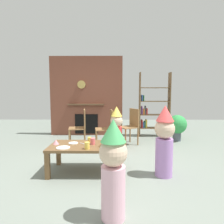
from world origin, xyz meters
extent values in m
plane|color=gray|center=(0.00, 0.00, 0.00)|extent=(12.00, 12.00, 0.00)
cube|color=brown|center=(-0.65, 2.60, 1.20)|extent=(2.20, 0.18, 2.40)
cube|color=black|center=(-0.65, 2.50, 0.35)|extent=(0.70, 0.02, 0.60)
cube|color=brown|center=(-0.65, 2.46, 0.95)|extent=(1.10, 0.10, 0.04)
cylinder|color=tan|center=(-0.78, 2.48, 1.55)|extent=(0.24, 0.04, 0.24)
cube|color=brown|center=(0.96, 2.40, 0.95)|extent=(0.02, 0.28, 1.90)
cube|color=brown|center=(1.84, 2.40, 0.95)|extent=(0.02, 0.28, 1.90)
cube|color=brown|center=(1.40, 2.40, 0.25)|extent=(0.86, 0.28, 0.02)
cube|color=brown|center=(1.40, 2.40, 0.65)|extent=(0.86, 0.28, 0.02)
cube|color=brown|center=(1.40, 2.40, 1.05)|extent=(0.86, 0.28, 0.02)
cube|color=brown|center=(1.40, 2.40, 1.45)|extent=(0.86, 0.28, 0.02)
cube|color=#B23333|center=(1.03, 2.40, 0.38)|extent=(0.04, 0.20, 0.23)
cube|color=#3359A5|center=(1.08, 2.40, 0.34)|extent=(0.04, 0.20, 0.17)
cube|color=#3F8C4C|center=(1.12, 2.40, 0.36)|extent=(0.03, 0.20, 0.20)
cube|color=gold|center=(1.16, 2.40, 0.38)|extent=(0.04, 0.20, 0.24)
cube|color=#8C4C99|center=(1.03, 2.40, 0.78)|extent=(0.03, 0.20, 0.24)
cube|color=#D87F3F|center=(1.08, 2.40, 0.74)|extent=(0.04, 0.20, 0.17)
cube|color=#4C4C51|center=(1.13, 2.40, 0.79)|extent=(0.02, 0.20, 0.26)
cube|color=#B23333|center=(1.17, 2.40, 0.75)|extent=(0.04, 0.20, 0.18)
cube|color=#3359A5|center=(1.03, 2.40, 1.15)|extent=(0.03, 0.20, 0.18)
cube|color=#3F8C4C|center=(1.07, 2.40, 1.15)|extent=(0.02, 0.20, 0.17)
cube|color=brown|center=(-0.29, -0.27, 0.43)|extent=(1.15, 0.68, 0.04)
cube|color=brown|center=(-0.82, -0.57, 0.20)|extent=(0.07, 0.07, 0.41)
cube|color=brown|center=(0.24, -0.57, 0.20)|extent=(0.07, 0.07, 0.41)
cube|color=brown|center=(-0.82, 0.03, 0.20)|extent=(0.07, 0.07, 0.41)
cube|color=brown|center=(0.24, 0.03, 0.20)|extent=(0.07, 0.07, 0.41)
cylinder|color=#E5666B|center=(-0.16, -0.25, 0.50)|extent=(0.08, 0.08, 0.11)
cylinder|color=#F2CC4C|center=(-0.22, -0.51, 0.50)|extent=(0.08, 0.08, 0.11)
cylinder|color=#8CD18C|center=(0.02, -0.39, 0.50)|extent=(0.06, 0.06, 0.11)
cylinder|color=#F2CC4C|center=(-0.23, -0.11, 0.49)|extent=(0.06, 0.06, 0.09)
cylinder|color=#E5666B|center=(0.04, -0.30, 0.50)|extent=(0.07, 0.07, 0.10)
cylinder|color=white|center=(-0.50, -0.18, 0.46)|extent=(0.16, 0.16, 0.01)
cylinder|color=white|center=(-0.60, -0.46, 0.46)|extent=(0.21, 0.21, 0.01)
cone|color=pink|center=(-0.78, -0.25, 0.49)|extent=(0.10, 0.10, 0.08)
cube|color=silver|center=(-0.33, -0.21, 0.45)|extent=(0.13, 0.10, 0.01)
cylinder|color=#EAB2C6|center=(0.18, -1.48, 0.28)|extent=(0.25, 0.25, 0.56)
sphere|color=beige|center=(0.18, -1.48, 0.70)|extent=(0.29, 0.29, 0.29)
cone|color=#4CB766|center=(0.18, -1.48, 0.93)|extent=(0.26, 0.26, 0.23)
cylinder|color=#B27FCC|center=(0.97, -0.44, 0.30)|extent=(0.27, 0.27, 0.59)
sphere|color=beige|center=(0.97, -0.44, 0.75)|extent=(0.31, 0.31, 0.31)
cone|color=#EA4C4C|center=(0.97, -0.44, 0.99)|extent=(0.28, 0.28, 0.25)
cylinder|color=#D13838|center=(0.25, 0.94, 0.27)|extent=(0.24, 0.24, 0.53)
sphere|color=beige|center=(0.25, 0.94, 0.67)|extent=(0.28, 0.28, 0.28)
cone|color=#F2D14C|center=(0.25, 0.94, 0.89)|extent=(0.25, 0.25, 0.22)
cube|color=olive|center=(-0.71, 1.28, 0.44)|extent=(0.46, 0.46, 0.02)
cube|color=olive|center=(-0.53, 1.31, 0.68)|extent=(0.10, 0.40, 0.45)
cylinder|color=olive|center=(-0.92, 1.43, 0.21)|extent=(0.04, 0.04, 0.43)
cylinder|color=olive|center=(-0.86, 1.07, 0.21)|extent=(0.04, 0.04, 0.43)
cylinder|color=olive|center=(-0.56, 1.49, 0.21)|extent=(0.04, 0.04, 0.43)
cylinder|color=olive|center=(-0.50, 1.13, 0.21)|extent=(0.04, 0.04, 0.43)
cube|color=olive|center=(-0.05, 1.16, 0.44)|extent=(0.45, 0.45, 0.02)
cube|color=olive|center=(0.13, 1.19, 0.68)|extent=(0.08, 0.40, 0.45)
cylinder|color=olive|center=(-0.25, 1.32, 0.21)|extent=(0.04, 0.04, 0.43)
cylinder|color=olive|center=(-0.21, 0.96, 0.21)|extent=(0.04, 0.04, 0.43)
cylinder|color=olive|center=(0.11, 1.37, 0.21)|extent=(0.04, 0.04, 0.43)
cylinder|color=olive|center=(0.15, 1.01, 0.21)|extent=(0.04, 0.04, 0.43)
cube|color=olive|center=(0.55, 1.43, 0.44)|extent=(0.54, 0.54, 0.02)
cube|color=olive|center=(0.71, 1.52, 0.68)|extent=(0.21, 0.37, 0.45)
cylinder|color=olive|center=(0.30, 1.51, 0.21)|extent=(0.04, 0.04, 0.43)
cylinder|color=olive|center=(0.47, 1.19, 0.21)|extent=(0.04, 0.04, 0.43)
cylinder|color=olive|center=(0.62, 1.68, 0.21)|extent=(0.04, 0.04, 0.43)
cylinder|color=olive|center=(0.79, 1.36, 0.21)|extent=(0.04, 0.04, 0.43)
cylinder|color=#4C5660|center=(1.91, 1.82, 0.12)|extent=(0.22, 0.22, 0.24)
sphere|color=green|center=(1.91, 1.82, 0.45)|extent=(0.51, 0.51, 0.51)
camera|label=1|loc=(0.18, -3.38, 1.30)|focal=31.08mm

